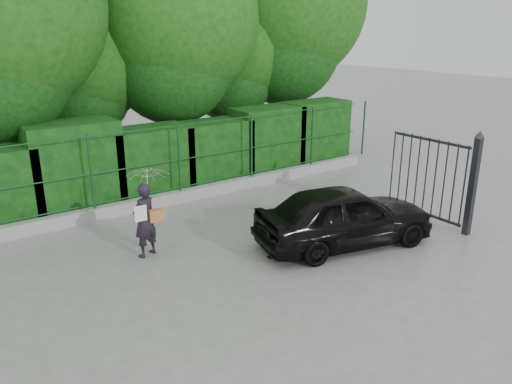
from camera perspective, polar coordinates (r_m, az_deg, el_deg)
ground at (r=9.75m, az=1.72°, el=-8.75°), size 80.00×80.00×0.00m
kerb at (r=13.26m, az=-10.09°, el=-0.79°), size 14.00×0.25×0.30m
fence at (r=13.05m, az=-9.48°, el=3.75°), size 14.13×0.06×1.80m
hedge at (r=13.87m, az=-12.33°, el=3.69°), size 14.20×1.20×2.26m
trees at (r=15.96m, az=-12.51°, el=18.63°), size 17.10×6.15×8.08m
gate at (r=12.08m, az=21.64°, el=1.43°), size 0.22×2.33×2.36m
woman at (r=10.14m, az=-12.33°, el=-0.78°), size 0.91×0.89×1.81m
car at (r=10.69m, az=10.07°, el=-2.66°), size 4.09×2.37×1.31m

